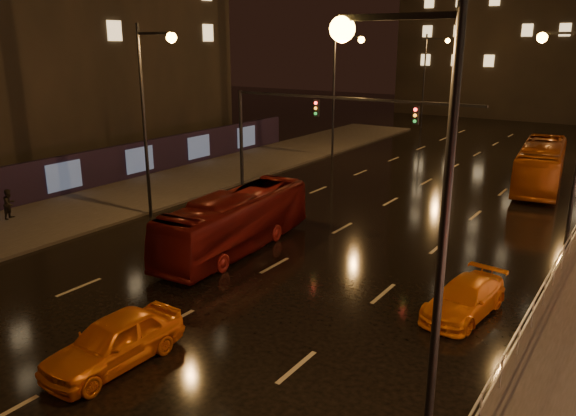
{
  "coord_description": "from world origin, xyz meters",
  "views": [
    {
      "loc": [
        12.74,
        -8.04,
        9.03
      ],
      "look_at": [
        0.4,
        10.43,
        2.5
      ],
      "focal_mm": 35.0,
      "sensor_mm": 36.0,
      "label": 1
    }
  ],
  "objects_px": {
    "taxi_near": "(114,341)",
    "taxi_far": "(464,298)",
    "pedestrian_b": "(10,204)",
    "bus_curb": "(541,165)",
    "bus_red": "(236,222)"
  },
  "relations": [
    {
      "from": "bus_curb",
      "to": "taxi_far",
      "type": "distance_m",
      "value": 20.69
    },
    {
      "from": "bus_red",
      "to": "taxi_near",
      "type": "height_order",
      "value": "bus_red"
    },
    {
      "from": "bus_red",
      "to": "taxi_far",
      "type": "bearing_deg",
      "value": -8.13
    },
    {
      "from": "taxi_near",
      "to": "taxi_far",
      "type": "xyz_separation_m",
      "value": [
        7.5,
        8.8,
        -0.14
      ]
    },
    {
      "from": "taxi_near",
      "to": "taxi_far",
      "type": "bearing_deg",
      "value": 50.76
    },
    {
      "from": "taxi_near",
      "to": "pedestrian_b",
      "type": "bearing_deg",
      "value": 159.73
    },
    {
      "from": "bus_red",
      "to": "taxi_far",
      "type": "relative_size",
      "value": 2.28
    },
    {
      "from": "bus_red",
      "to": "bus_curb",
      "type": "height_order",
      "value": "bus_curb"
    },
    {
      "from": "bus_curb",
      "to": "pedestrian_b",
      "type": "distance_m",
      "value": 31.85
    },
    {
      "from": "taxi_far",
      "to": "pedestrian_b",
      "type": "distance_m",
      "value": 23.3
    },
    {
      "from": "taxi_near",
      "to": "bus_red",
      "type": "bearing_deg",
      "value": 109.21
    },
    {
      "from": "pedestrian_b",
      "to": "taxi_near",
      "type": "bearing_deg",
      "value": -135.01
    },
    {
      "from": "bus_red",
      "to": "taxi_far",
      "type": "distance_m",
      "value": 10.61
    },
    {
      "from": "taxi_near",
      "to": "taxi_far",
      "type": "relative_size",
      "value": 1.05
    },
    {
      "from": "taxi_near",
      "to": "taxi_far",
      "type": "distance_m",
      "value": 11.56
    }
  ]
}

